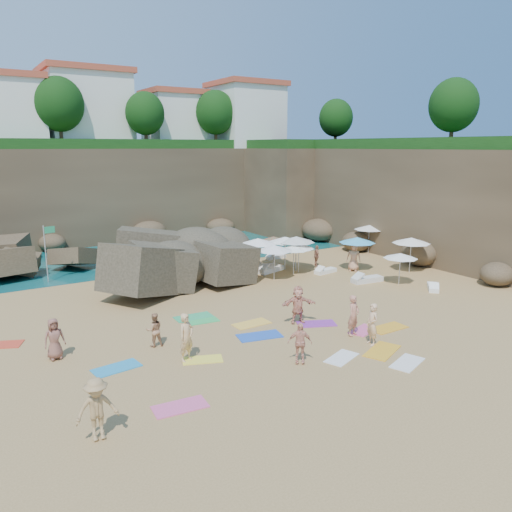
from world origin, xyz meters
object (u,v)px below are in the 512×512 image
person_stand_2 (165,265)px  person_stand_3 (317,256)px  person_stand_0 (186,337)px  parasol_1 (296,239)px  person_stand_6 (372,324)px  parasol_0 (258,241)px  person_stand_1 (154,330)px  person_stand_5 (149,257)px  flag_pole (47,246)px  lounger_0 (276,257)px  parasol_2 (227,237)px  person_stand_4 (354,257)px  rock_outcrop (184,279)px

person_stand_2 → person_stand_3: bearing=-147.5°
person_stand_0 → parasol_1: bearing=15.3°
person_stand_0 → person_stand_6: 7.76m
person_stand_6 → parasol_0: bearing=-177.9°
person_stand_1 → person_stand_2: 10.67m
person_stand_1 → person_stand_5: bearing=-99.9°
parasol_1 → person_stand_1: 14.80m
person_stand_2 → person_stand_5: bearing=-48.1°
person_stand_2 → flag_pole: bearing=16.3°
parasol_1 → person_stand_0: size_ratio=1.28×
flag_pole → lounger_0: (15.54, -1.98, -2.14)m
parasol_2 → person_stand_1: size_ratio=1.56×
lounger_0 → person_stand_1: bearing=-144.3°
lounger_0 → person_stand_5: size_ratio=0.97×
person_stand_4 → person_stand_6: person_stand_4 is taller
rock_outcrop → lounger_0: (8.24, 1.73, 0.12)m
person_stand_2 → person_stand_5: (0.16, 3.35, -0.15)m
person_stand_5 → person_stand_6: bearing=-83.9°
person_stand_4 → parasol_1: bearing=-163.8°
parasol_1 → person_stand_0: bearing=-142.6°
parasol_2 → person_stand_6: size_ratio=1.26×
person_stand_3 → lounger_0: bearing=36.9°
parasol_0 → parasol_1: size_ratio=0.99×
flag_pole → person_stand_5: size_ratio=2.20×
parasol_1 → person_stand_6: size_ratio=1.38×
flag_pole → person_stand_3: size_ratio=2.36×
rock_outcrop → parasol_0: bearing=-13.2°
person_stand_0 → person_stand_6: person_stand_0 is taller
lounger_0 → person_stand_1: 17.66m
person_stand_1 → person_stand_4: bearing=-152.5°
flag_pole → parasol_1: flag_pole is taller
person_stand_6 → person_stand_5: bearing=-156.5°
person_stand_1 → person_stand_4: size_ratio=0.75×
parasol_2 → person_stand_6: parasol_2 is taller
parasol_2 → lounger_0: bearing=-5.3°
person_stand_4 → person_stand_5: size_ratio=1.19×
person_stand_3 → parasol_2: bearing=72.8°
person_stand_2 → person_stand_6: bearing=147.9°
lounger_0 → person_stand_0: size_ratio=0.81×
flag_pole → person_stand_6: flag_pole is taller
parasol_1 → person_stand_0: 15.46m
parasol_1 → person_stand_4: bearing=-32.4°
person_stand_0 → person_stand_1: 2.13m
person_stand_0 → person_stand_5: person_stand_0 is taller
lounger_0 → person_stand_3: size_ratio=1.04×
parasol_0 → parasol_1: 2.61m
person_stand_0 → person_stand_3: (14.18, 9.56, -0.21)m
person_stand_1 → person_stand_6: bearing=158.5°
rock_outcrop → person_stand_5: (-0.91, 3.70, 0.81)m
person_stand_1 → person_stand_4: person_stand_4 is taller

